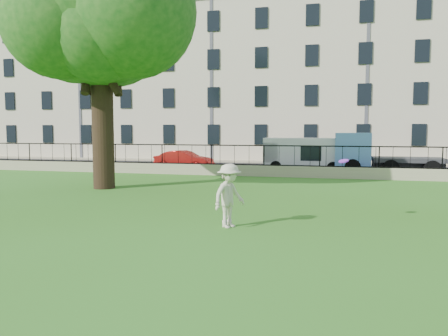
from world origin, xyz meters
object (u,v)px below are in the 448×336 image
(man, at_px, (229,196))
(blue_truck, at_px, (386,154))
(white_van, at_px, (305,155))
(red_sedan, at_px, (184,161))
(frisbee, at_px, (344,161))
(tree, at_px, (98,6))

(man, xyz_separation_m, blue_truck, (5.54, 15.80, 0.35))
(white_van, bearing_deg, red_sedan, -173.05)
(red_sedan, height_order, blue_truck, blue_truck)
(frisbee, bearing_deg, red_sedan, 124.50)
(red_sedan, xyz_separation_m, blue_truck, (12.12, 0.66, 0.57))
(white_van, relative_size, blue_truck, 0.87)
(frisbee, bearing_deg, white_van, 97.70)
(frisbee, xyz_separation_m, red_sedan, (-9.49, 13.80, -1.09))
(tree, xyz_separation_m, man, (7.27, -6.23, -6.98))
(red_sedan, bearing_deg, frisbee, -140.33)
(frisbee, relative_size, white_van, 0.05)
(tree, relative_size, white_van, 2.34)
(man, bearing_deg, red_sedan, 51.28)
(tree, height_order, blue_truck, tree)
(red_sedan, distance_m, white_van, 7.56)
(frisbee, height_order, red_sedan, frisbee)
(tree, bearing_deg, white_van, 50.52)
(red_sedan, relative_size, blue_truck, 0.66)
(frisbee, bearing_deg, tree, 154.36)
(white_van, bearing_deg, blue_truck, -4.91)
(man, xyz_separation_m, white_van, (0.90, 16.15, 0.19))
(red_sedan, bearing_deg, white_van, -77.22)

